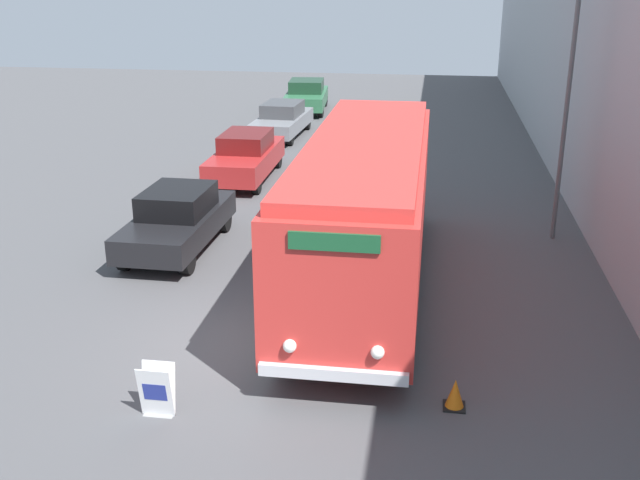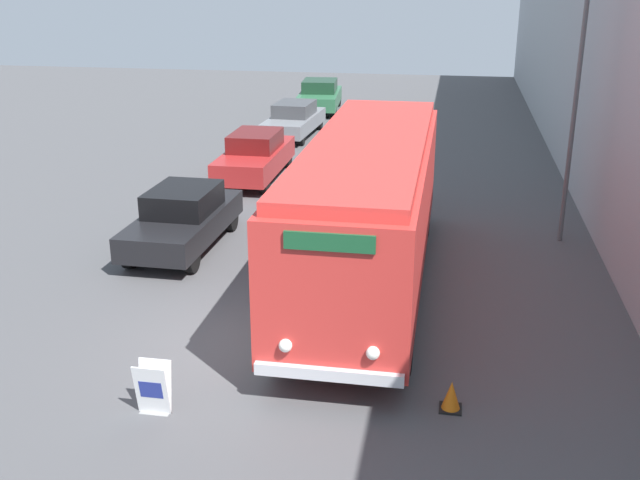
% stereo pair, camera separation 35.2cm
% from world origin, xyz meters
% --- Properties ---
extents(ground_plane, '(80.00, 80.00, 0.00)m').
position_xyz_m(ground_plane, '(0.00, 0.00, 0.00)').
color(ground_plane, '#4C4C4F').
extents(building_wall_right, '(0.30, 60.00, 8.67)m').
position_xyz_m(building_wall_right, '(7.49, 10.00, 4.34)').
color(building_wall_right, '#9EA3A8').
rests_on(building_wall_right, ground_plane).
extents(vintage_bus, '(2.53, 10.30, 3.36)m').
position_xyz_m(vintage_bus, '(1.84, 3.33, 1.91)').
color(vintage_bus, black).
rests_on(vintage_bus, ground_plane).
extents(sign_board, '(0.54, 0.33, 0.88)m').
position_xyz_m(sign_board, '(-0.88, -2.36, 0.43)').
color(sign_board, gray).
rests_on(sign_board, ground_plane).
extents(streetlamp, '(0.36, 0.36, 7.43)m').
position_xyz_m(streetlamp, '(6.49, 7.25, 4.72)').
color(streetlamp, '#595E60').
rests_on(streetlamp, ground_plane).
extents(parked_car_near, '(1.86, 4.51, 1.55)m').
position_xyz_m(parked_car_near, '(-3.02, 4.98, 0.78)').
color(parked_car_near, black).
rests_on(parked_car_near, ground_plane).
extents(parked_car_mid, '(1.79, 4.81, 1.58)m').
position_xyz_m(parked_car_mid, '(-2.97, 11.85, 0.79)').
color(parked_car_mid, black).
rests_on(parked_car_mid, ground_plane).
extents(parked_car_far, '(1.95, 4.77, 1.43)m').
position_xyz_m(parked_car_far, '(-3.13, 18.87, 0.72)').
color(parked_car_far, black).
rests_on(parked_car_far, ground_plane).
extents(parked_car_distant, '(2.29, 4.73, 1.55)m').
position_xyz_m(parked_car_distant, '(-3.12, 24.96, 0.78)').
color(parked_car_distant, black).
rests_on(parked_car_distant, ground_plane).
extents(traffic_cone, '(0.36, 0.36, 0.50)m').
position_xyz_m(traffic_cone, '(3.78, -1.44, 0.25)').
color(traffic_cone, black).
rests_on(traffic_cone, ground_plane).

